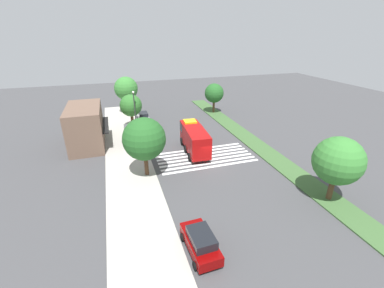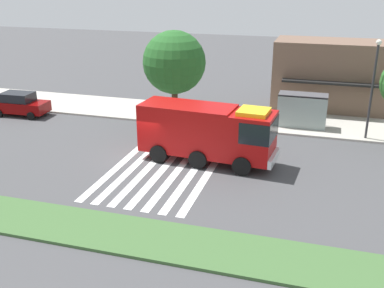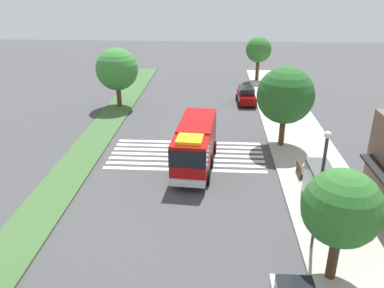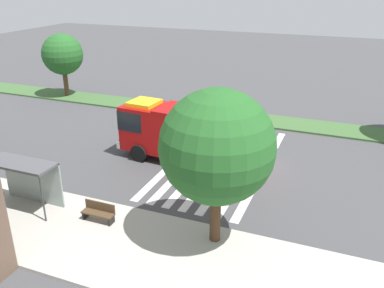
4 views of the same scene
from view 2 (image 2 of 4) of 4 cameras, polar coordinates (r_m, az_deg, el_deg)
The scene contains 11 objects.
ground_plane at distance 28.61m, azimuth -6.17°, elevation -1.83°, with size 120.00×120.00×0.00m, color #424244.
sidewalk at distance 37.26m, azimuth -0.43°, elevation 3.79°, with size 60.00×5.59×0.14m, color #ADA89E.
median_strip at distance 21.82m, azimuth -14.82°, elevation -9.81°, with size 60.00×3.00×0.14m, color #3D6033.
crosswalk at distance 28.01m, azimuth -2.83°, elevation -2.22°, with size 5.85×12.58×0.01m.
fire_truck at distance 27.34m, azimuth 2.36°, elevation 1.65°, with size 8.47×3.28×3.58m.
parked_car_west at distance 39.40m, azimuth -20.63°, elevation 4.70°, with size 4.43×2.22×1.85m.
bus_stop_shelter at distance 34.16m, azimuth 13.60°, elevation 4.80°, with size 3.50×1.40×2.46m.
bench_near_shelter at distance 34.90m, azimuth 6.86°, elevation 3.36°, with size 1.60×0.50×0.90m.
street_lamp at distance 32.76m, azimuth 21.65°, elevation 7.18°, with size 0.36×0.36×6.70m.
storefront_building at distance 39.96m, azimuth 16.80°, elevation 8.18°, with size 9.06×5.33×5.69m.
sidewalk_tree_west at distance 34.71m, azimuth -2.23°, elevation 10.12°, with size 4.73×4.73×6.79m.
Camera 2 is at (10.45, -24.31, 10.89)m, focal length 42.78 mm.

